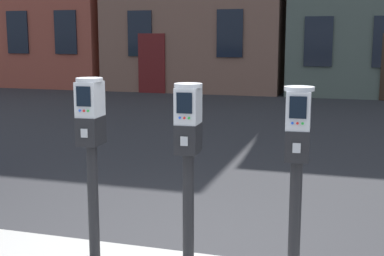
{
  "coord_description": "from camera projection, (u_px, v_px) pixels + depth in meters",
  "views": [
    {
      "loc": [
        1.47,
        -4.04,
        2.01
      ],
      "look_at": [
        0.27,
        -0.08,
        1.3
      ],
      "focal_mm": 50.02,
      "sensor_mm": 36.0,
      "label": 1
    }
  ],
  "objects": [
    {
      "name": "parking_meter_near_kerb",
      "position": [
        91.0,
        137.0,
        4.35
      ],
      "size": [
        0.23,
        0.26,
        1.54
      ],
      "rotation": [
        0.0,
        0.0,
        -1.51
      ],
      "color": "black",
      "rests_on": "sidewalk_slab"
    },
    {
      "name": "parking_meter_end_of_row",
      "position": [
        297.0,
        151.0,
        3.88
      ],
      "size": [
        0.23,
        0.26,
        1.52
      ],
      "rotation": [
        0.0,
        0.0,
        -1.51
      ],
      "color": "black",
      "rests_on": "sidewalk_slab"
    },
    {
      "name": "parking_meter_twin_adjacent",
      "position": [
        188.0,
        144.0,
        4.12
      ],
      "size": [
        0.23,
        0.26,
        1.52
      ],
      "rotation": [
        0.0,
        0.0,
        -1.51
      ],
      "color": "black",
      "rests_on": "sidewalk_slab"
    }
  ]
}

